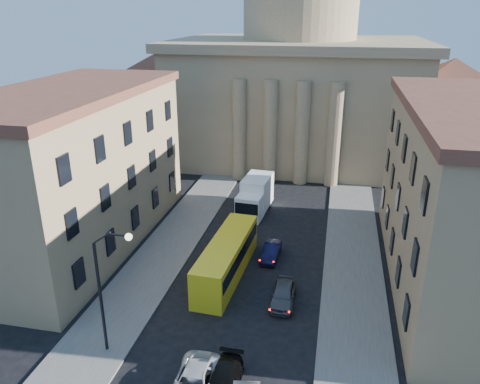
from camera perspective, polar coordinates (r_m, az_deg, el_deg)
The scene contains 12 objects.
sidewalk_left at distance 41.36m, azimuth -10.83°, elevation -9.39°, with size 5.00×60.00×0.15m, color #5B5854.
sidewalk_right at distance 38.73m, azimuth 13.69°, elevation -11.96°, with size 5.00×60.00×0.15m, color #5B5854.
church at distance 70.86m, azimuth 7.00°, elevation 13.85°, with size 68.02×28.76×36.60m.
building_left at distance 45.35m, azimuth -19.55°, elevation 2.73°, with size 11.60×26.60×14.70m.
building_right at distance 40.43m, azimuth 26.61°, elevation -0.56°, with size 11.60×26.60×14.70m.
street_lamp at distance 30.45m, azimuth -15.96°, elevation -10.55°, with size 2.62×0.44×8.83m.
car_left_mid at distance 29.39m, azimuth -5.68°, elevation -22.28°, with size 2.41×5.22×1.45m, color silver.
car_right_mid at distance 29.50m, azimuth -2.12°, elevation -22.16°, with size 1.84×4.53×1.32m, color black.
car_right_far at distance 36.59m, azimuth 5.29°, elevation -12.27°, with size 1.77×4.41×1.50m, color #4A4B4F.
car_right_distant at distance 42.50m, azimuth 3.84°, elevation -7.23°, with size 1.39×3.98×1.31m, color black.
city_bus at distance 39.36m, azimuth -1.64°, elevation -7.93°, with size 3.20×11.41×3.18m.
box_truck at distance 51.47m, azimuth 1.84°, elevation -0.54°, with size 3.22×6.98×3.73m.
Camera 1 is at (6.20, -14.53, 20.97)m, focal length 35.00 mm.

